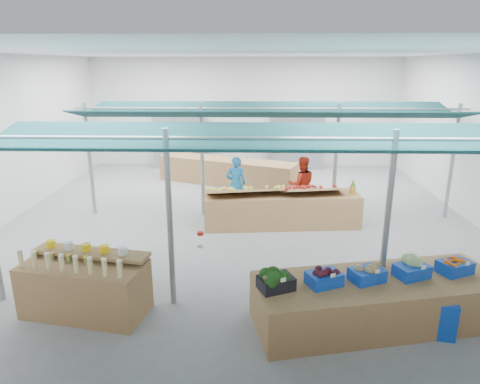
{
  "coord_description": "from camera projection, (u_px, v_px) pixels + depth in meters",
  "views": [
    {
      "loc": [
        0.35,
        -10.47,
        3.94
      ],
      "look_at": [
        0.07,
        -1.6,
        1.27
      ],
      "focal_mm": 32.0,
      "sensor_mm": 36.0,
      "label": 1
    }
  ],
  "objects": [
    {
      "name": "pineapple",
      "position": [
        353.0,
        187.0,
        10.59
      ],
      "size": [
        0.14,
        0.14,
        0.39
      ],
      "rotation": [
        0.0,
        0.0,
        0.18
      ],
      "color": "#8C6019",
      "rests_on": "fruit_counter"
    },
    {
      "name": "pole_grid",
      "position": [
        272.0,
        170.0,
        8.95
      ],
      "size": [
        10.0,
        4.6,
        3.0
      ],
      "color": "gray",
      "rests_on": "floor"
    },
    {
      "name": "vendor_left",
      "position": [
        236.0,
        184.0,
        11.74
      ],
      "size": [
        0.59,
        0.42,
        1.55
      ],
      "primitive_type": "imported",
      "rotation": [
        0.0,
        0.0,
        3.23
      ],
      "color": "#1969A3",
      "rests_on": "floor"
    },
    {
      "name": "bottle_shelf",
      "position": [
        86.0,
        286.0,
        6.97
      ],
      "size": [
        2.1,
        1.48,
        1.16
      ],
      "rotation": [
        0.0,
        0.0,
        -0.18
      ],
      "color": "olive",
      "rests_on": "floor"
    },
    {
      "name": "crate_beets",
      "position": [
        324.0,
        277.0,
        6.41
      ],
      "size": [
        0.6,
        0.52,
        0.29
      ],
      "rotation": [
        0.0,
        0.0,
        0.42
      ],
      "color": "#1141BB",
      "rests_on": "veg_counter"
    },
    {
      "name": "veg_counter",
      "position": [
        377.0,
        301.0,
        6.71
      ],
      "size": [
        4.01,
        2.04,
        0.75
      ],
      "primitive_type": "cube",
      "rotation": [
        0.0,
        0.0,
        0.21
      ],
      "color": "olive",
      "rests_on": "floor"
    },
    {
      "name": "crate_stack",
      "position": [
        437.0,
        318.0,
        6.4
      ],
      "size": [
        0.54,
        0.42,
        0.59
      ],
      "primitive_type": "cube",
      "rotation": [
        0.0,
        0.0,
        -0.16
      ],
      "color": "#1141BB",
      "rests_on": "floor"
    },
    {
      "name": "back_shelving_right",
      "position": [
        296.0,
        143.0,
        16.56
      ],
      "size": [
        2.0,
        0.5,
        2.0
      ],
      "primitive_type": "cube",
      "color": "#B23F33",
      "rests_on": "floor"
    },
    {
      "name": "crate_broccoli",
      "position": [
        276.0,
        279.0,
        6.28
      ],
      "size": [
        0.6,
        0.52,
        0.35
      ],
      "rotation": [
        0.0,
        0.0,
        0.42
      ],
      "color": "black",
      "rests_on": "veg_counter"
    },
    {
      "name": "sparrow",
      "position": [
        267.0,
        279.0,
        6.1
      ],
      "size": [
        0.12,
        0.09,
        0.11
      ],
      "rotation": [
        0.0,
        0.0,
        0.42
      ],
      "color": "brown",
      "rests_on": "crate_broccoli"
    },
    {
      "name": "apple_heap_red",
      "position": [
        314.0,
        188.0,
        10.54
      ],
      "size": [
        1.6,
        0.96,
        0.27
      ],
      "rotation": [
        0.0,
        0.0,
        0.18
      ],
      "color": "#997247",
      "rests_on": "fruit_counter"
    },
    {
      "name": "back_shelving_left",
      "position": [
        181.0,
        142.0,
        16.7
      ],
      "size": [
        2.0,
        0.5,
        2.0
      ],
      "primitive_type": "cube",
      "color": "#B23F33",
      "rests_on": "floor"
    },
    {
      "name": "fruit_counter",
      "position": [
        282.0,
        210.0,
        10.75
      ],
      "size": [
        3.93,
        1.26,
        0.83
      ],
      "primitive_type": "cube",
      "rotation": [
        0.0,
        0.0,
        0.09
      ],
      "color": "olive",
      "rests_on": "floor"
    },
    {
      "name": "crate_carrots",
      "position": [
        455.0,
        266.0,
        6.78
      ],
      "size": [
        0.6,
        0.52,
        0.29
      ],
      "rotation": [
        0.0,
        0.0,
        0.42
      ],
      "color": "#1141BB",
      "rests_on": "veg_counter"
    },
    {
      "name": "apple_heap_yellow",
      "position": [
        246.0,
        189.0,
        10.45
      ],
      "size": [
        1.99,
        1.03,
        0.27
      ],
      "rotation": [
        0.0,
        0.0,
        0.18
      ],
      "color": "#997247",
      "rests_on": "fruit_counter"
    },
    {
      "name": "crate_cabbage",
      "position": [
        412.0,
        267.0,
        6.65
      ],
      "size": [
        0.6,
        0.52,
        0.35
      ],
      "rotation": [
        0.0,
        0.0,
        0.42
      ],
      "color": "#1141BB",
      "rests_on": "veg_counter"
    },
    {
      "name": "crate_celeriac",
      "position": [
        367.0,
        272.0,
        6.52
      ],
      "size": [
        0.6,
        0.52,
        0.31
      ],
      "rotation": [
        0.0,
        0.0,
        0.42
      ],
      "color": "#1141BB",
      "rests_on": "veg_counter"
    },
    {
      "name": "floor",
      "position": [
        239.0,
        221.0,
        11.17
      ],
      "size": [
        13.0,
        13.0,
        0.0
      ],
      "primitive_type": "plane",
      "color": "slate",
      "rests_on": "ground"
    },
    {
      "name": "hall",
      "position": [
        241.0,
        113.0,
        11.79
      ],
      "size": [
        13.0,
        13.0,
        13.0
      ],
      "color": "silver",
      "rests_on": "ground"
    },
    {
      "name": "pole_ribbon",
      "position": [
        200.0,
        235.0,
        7.46
      ],
      "size": [
        0.12,
        0.12,
        0.28
      ],
      "color": "#B21D0B",
      "rests_on": "pole_grid"
    },
    {
      "name": "far_counter",
      "position": [
        227.0,
        172.0,
        14.5
      ],
      "size": [
        4.78,
        2.72,
        0.86
      ],
      "primitive_type": "cube",
      "rotation": [
        0.0,
        0.0,
        -0.39
      ],
      "color": "olive",
      "rests_on": "floor"
    },
    {
      "name": "vendor_right",
      "position": [
        302.0,
        185.0,
        11.68
      ],
      "size": [
        0.8,
        0.65,
        1.55
      ],
      "primitive_type": "imported",
      "rotation": [
        0.0,
        0.0,
        3.23
      ],
      "color": "#A62414",
      "rests_on": "floor"
    },
    {
      "name": "awnings",
      "position": [
        273.0,
        123.0,
        8.67
      ],
      "size": [
        9.5,
        7.08,
        0.3
      ],
      "color": "#0B2831",
      "rests_on": "pole_grid"
    }
  ]
}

